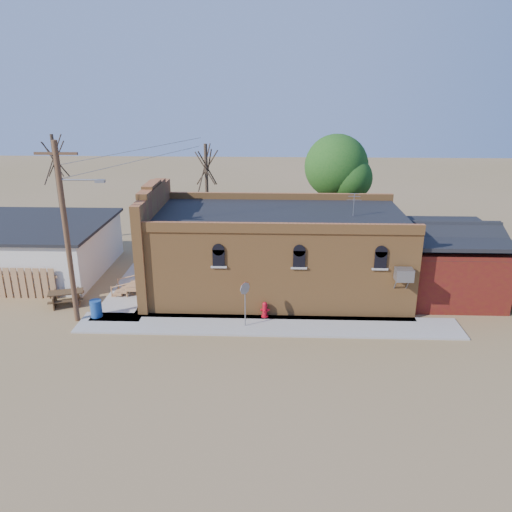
{
  "coord_description": "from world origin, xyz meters",
  "views": [
    {
      "loc": [
        1.74,
        -21.31,
        11.47
      ],
      "look_at": [
        0.76,
        4.59,
        2.4
      ],
      "focal_mm": 35.0,
      "sensor_mm": 36.0,
      "label": 1
    }
  ],
  "objects_px": {
    "fire_hydrant": "(265,310)",
    "trash_barrel": "(96,309)",
    "utility_pole": "(67,230)",
    "stop_sign": "(245,292)",
    "picnic_table": "(66,296)",
    "brick_bar": "(272,252)"
  },
  "relations": [
    {
      "from": "stop_sign",
      "to": "trash_barrel",
      "type": "height_order",
      "value": "stop_sign"
    },
    {
      "from": "utility_pole",
      "to": "fire_hydrant",
      "type": "distance_m",
      "value": 10.41
    },
    {
      "from": "fire_hydrant",
      "to": "trash_barrel",
      "type": "relative_size",
      "value": 0.92
    },
    {
      "from": "fire_hydrant",
      "to": "trash_barrel",
      "type": "bearing_deg",
      "value": 162.37
    },
    {
      "from": "brick_bar",
      "to": "stop_sign",
      "type": "distance_m",
      "value": 4.9
    },
    {
      "from": "picnic_table",
      "to": "trash_barrel",
      "type": "bearing_deg",
      "value": -53.52
    },
    {
      "from": "brick_bar",
      "to": "utility_pole",
      "type": "xyz_separation_m",
      "value": [
        -9.79,
        -4.29,
        2.43
      ]
    },
    {
      "from": "picnic_table",
      "to": "stop_sign",
      "type": "bearing_deg",
      "value": -30.94
    },
    {
      "from": "utility_pole",
      "to": "fire_hydrant",
      "type": "relative_size",
      "value": 10.93
    },
    {
      "from": "trash_barrel",
      "to": "picnic_table",
      "type": "relative_size",
      "value": 0.42
    },
    {
      "from": "brick_bar",
      "to": "picnic_table",
      "type": "bearing_deg",
      "value": -167.76
    },
    {
      "from": "brick_bar",
      "to": "fire_hydrant",
      "type": "xyz_separation_m",
      "value": [
        -0.32,
        -3.7,
        -1.85
      ]
    },
    {
      "from": "fire_hydrant",
      "to": "brick_bar",
      "type": "bearing_deg",
      "value": 65.43
    },
    {
      "from": "brick_bar",
      "to": "utility_pole",
      "type": "distance_m",
      "value": 10.96
    },
    {
      "from": "fire_hydrant",
      "to": "trash_barrel",
      "type": "distance_m",
      "value": 8.63
    },
    {
      "from": "utility_pole",
      "to": "stop_sign",
      "type": "xyz_separation_m",
      "value": [
        8.52,
        -0.41,
        -2.92
      ]
    },
    {
      "from": "stop_sign",
      "to": "utility_pole",
      "type": "bearing_deg",
      "value": 152.46
    },
    {
      "from": "fire_hydrant",
      "to": "picnic_table",
      "type": "distance_m",
      "value": 10.9
    },
    {
      "from": "picnic_table",
      "to": "brick_bar",
      "type": "bearing_deg",
      "value": -5.65
    },
    {
      "from": "utility_pole",
      "to": "stop_sign",
      "type": "height_order",
      "value": "utility_pole"
    },
    {
      "from": "stop_sign",
      "to": "picnic_table",
      "type": "relative_size",
      "value": 1.09
    },
    {
      "from": "brick_bar",
      "to": "stop_sign",
      "type": "xyz_separation_m",
      "value": [
        -1.27,
        -4.71,
        -0.48
      ]
    }
  ]
}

